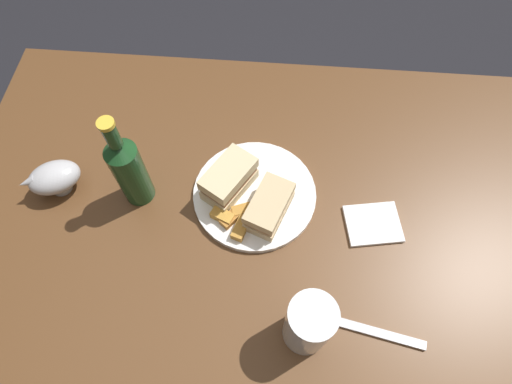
% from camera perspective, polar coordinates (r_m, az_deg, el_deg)
% --- Properties ---
extents(ground_plane, '(6.00, 6.00, 0.00)m').
position_cam_1_polar(ground_plane, '(1.63, 0.10, -13.65)').
color(ground_plane, black).
extents(dining_table, '(1.28, 0.80, 0.78)m').
position_cam_1_polar(dining_table, '(1.26, 0.13, -9.25)').
color(dining_table, brown).
rests_on(dining_table, ground).
extents(plate, '(0.26, 0.26, 0.01)m').
position_cam_1_polar(plate, '(0.90, -0.18, -0.33)').
color(plate, white).
rests_on(plate, dining_table).
extents(sandwich_half_left, '(0.12, 0.13, 0.07)m').
position_cam_1_polar(sandwich_half_left, '(0.88, -3.62, 1.72)').
color(sandwich_half_left, beige).
rests_on(sandwich_half_left, plate).
extents(sandwich_half_right, '(0.10, 0.13, 0.06)m').
position_cam_1_polar(sandwich_half_right, '(0.85, 1.75, -1.97)').
color(sandwich_half_right, '#CCB284').
rests_on(sandwich_half_right, plate).
extents(potato_wedge_front, '(0.05, 0.04, 0.02)m').
position_cam_1_polar(potato_wedge_front, '(0.87, -4.49, -3.19)').
color(potato_wedge_front, gold).
rests_on(potato_wedge_front, plate).
extents(potato_wedge_middle, '(0.04, 0.06, 0.02)m').
position_cam_1_polar(potato_wedge_middle, '(0.85, -2.03, -4.83)').
color(potato_wedge_middle, '#B77F33').
rests_on(potato_wedge_middle, plate).
extents(potato_wedge_back, '(0.04, 0.04, 0.01)m').
position_cam_1_polar(potato_wedge_back, '(0.86, -3.59, -3.68)').
color(potato_wedge_back, '#AD702D').
rests_on(potato_wedge_back, plate).
extents(potato_wedge_left_edge, '(0.05, 0.04, 0.02)m').
position_cam_1_polar(potato_wedge_left_edge, '(0.87, -1.71, -2.43)').
color(potato_wedge_left_edge, '#B77F33').
rests_on(potato_wedge_left_edge, plate).
extents(pint_glass, '(0.08, 0.08, 0.14)m').
position_cam_1_polar(pint_glass, '(0.76, 6.97, -17.19)').
color(pint_glass, white).
rests_on(pint_glass, dining_table).
extents(gravy_boat, '(0.13, 0.12, 0.07)m').
position_cam_1_polar(gravy_boat, '(0.98, -25.34, 1.75)').
color(gravy_boat, '#B7B7BC').
rests_on(gravy_boat, dining_table).
extents(cider_bottle, '(0.06, 0.06, 0.25)m').
position_cam_1_polar(cider_bottle, '(0.86, -16.68, 2.68)').
color(cider_bottle, '#19421E').
rests_on(cider_bottle, dining_table).
extents(napkin, '(0.12, 0.11, 0.01)m').
position_cam_1_polar(napkin, '(0.91, 15.32, -4.11)').
color(napkin, white).
rests_on(napkin, dining_table).
extents(fork, '(0.18, 0.05, 0.01)m').
position_cam_1_polar(fork, '(0.84, 15.67, -17.55)').
color(fork, silver).
rests_on(fork, dining_table).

